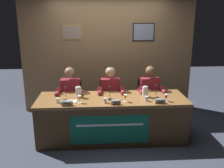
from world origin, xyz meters
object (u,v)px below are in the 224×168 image
at_px(juice_glass_center, 125,97).
at_px(water_cup_center, 105,101).
at_px(nameplate_center, 116,102).
at_px(water_pitcher_right_side, 145,92).
at_px(conference_table, 112,113).
at_px(water_pitcher_left_side, 79,92).
at_px(juice_glass_left, 79,98).
at_px(juice_glass_right, 166,96).
at_px(water_cup_left, 58,101).
at_px(microphone_center, 110,95).
at_px(panelist_left, 70,94).
at_px(microphone_left, 65,96).
at_px(document_stack_left, 70,101).
at_px(chair_right, 148,102).
at_px(chair_left, 72,104).
at_px(chair_center, 110,103).
at_px(panelist_center, 111,93).
at_px(microphone_right, 157,94).
at_px(nameplate_right, 160,101).
at_px(nameplate_left, 67,103).
at_px(panelist_right, 150,93).
at_px(water_cup_right, 146,99).

bearing_deg(juice_glass_center, water_cup_center, -172.86).
relative_size(nameplate_center, water_pitcher_right_side, 0.77).
distance_m(conference_table, water_pitcher_left_side, 0.70).
relative_size(juice_glass_left, juice_glass_right, 1.00).
bearing_deg(water_cup_left, water_cup_center, -3.24).
relative_size(water_cup_left, water_pitcher_left_side, 0.40).
relative_size(water_cup_center, microphone_center, 0.39).
bearing_deg(water_pitcher_left_side, nameplate_center, -32.91).
xyz_separation_m(panelist_left, nameplate_center, (0.81, -0.75, 0.09)).
xyz_separation_m(microphone_left, document_stack_left, (0.09, -0.09, -0.07)).
bearing_deg(chair_right, water_pitcher_right_side, -106.74).
bearing_deg(chair_left, juice_glass_left, -75.55).
bearing_deg(microphone_center, panelist_left, 146.20).
xyz_separation_m(panelist_left, chair_right, (1.54, 0.20, -0.28)).
bearing_deg(chair_left, water_cup_center, -53.59).
distance_m(conference_table, microphone_center, 0.33).
bearing_deg(panelist_left, chair_center, 14.51).
bearing_deg(chair_right, panelist_center, -165.49).
bearing_deg(juice_glass_left, juice_glass_center, 0.94).
relative_size(chair_left, microphone_right, 4.11).
distance_m(chair_left, juice_glass_left, 0.96).
relative_size(panelist_left, water_cup_left, 14.30).
distance_m(chair_left, water_cup_center, 1.14).
bearing_deg(document_stack_left, water_pitcher_left_side, 61.19).
height_order(conference_table, nameplate_right, nameplate_right).
distance_m(chair_left, document_stack_left, 0.85).
distance_m(juice_glass_center, document_stack_left, 0.92).
bearing_deg(chair_left, microphone_left, -92.54).
relative_size(chair_right, water_pitcher_left_side, 4.23).
relative_size(nameplate_left, juice_glass_right, 1.56).
bearing_deg(water_pitcher_right_side, microphone_right, -18.73).
height_order(nameplate_center, nameplate_right, same).
height_order(nameplate_center, microphone_center, microphone_center).
xyz_separation_m(nameplate_left, juice_glass_right, (1.64, 0.11, 0.05)).
bearing_deg(microphone_right, chair_left, 156.74).
bearing_deg(nameplate_left, panelist_right, 26.37).
xyz_separation_m(juice_glass_left, water_pitcher_right_side, (1.14, 0.24, 0.01)).
bearing_deg(microphone_right, panelist_center, 149.12).
xyz_separation_m(chair_right, juice_glass_right, (0.13, -0.84, 0.41)).
bearing_deg(microphone_left, panelist_left, 86.43).
bearing_deg(chair_center, juice_glass_left, -123.35).
height_order(chair_center, water_pitcher_left_side, water_pitcher_left_side).
height_order(microphone_left, juice_glass_center, microphone_left).
distance_m(panelist_left, chair_center, 0.84).
bearing_deg(water_pitcher_right_side, juice_glass_left, -168.18).
bearing_deg(conference_table, juice_glass_right, -7.82).
relative_size(juice_glass_center, chair_right, 0.14).
bearing_deg(juice_glass_right, conference_table, 172.18).
relative_size(chair_center, water_cup_right, 10.45).
height_order(panelist_left, water_cup_right, panelist_left).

